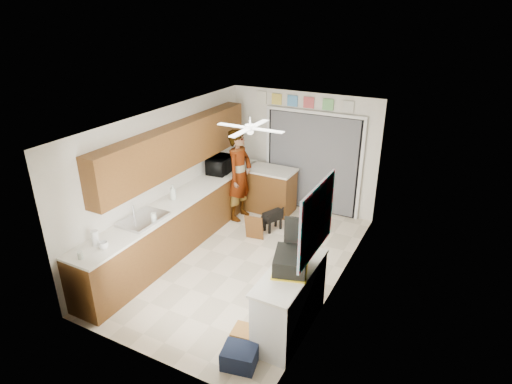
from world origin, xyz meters
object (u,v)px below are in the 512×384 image
at_px(suitcase, 291,261).
at_px(cardboard_box, 248,338).
at_px(paper_towel_roll, 95,238).
at_px(man, 239,175).
at_px(cup, 104,245).
at_px(dog, 273,219).
at_px(soap_bottle, 173,192).
at_px(navy_crate, 240,357).
at_px(microwave, 221,165).

xyz_separation_m(suitcase, cardboard_box, (-0.32, -0.58, -0.93)).
bearing_deg(paper_towel_roll, man, 81.77).
distance_m(cup, dog, 3.43).
xyz_separation_m(cardboard_box, dog, (-1.06, 2.97, 0.10)).
xyz_separation_m(cup, paper_towel_roll, (-0.17, 0.02, 0.06)).
xyz_separation_m(soap_bottle, cup, (0.16, -1.79, -0.09)).
bearing_deg(navy_crate, microwave, 124.59).
xyz_separation_m(cup, man, (0.30, 3.32, -0.05)).
bearing_deg(cup, man, 84.77).
relative_size(navy_crate, dog, 0.71).
bearing_deg(man, dog, -102.09).
bearing_deg(navy_crate, paper_towel_roll, 175.61).
bearing_deg(cardboard_box, suitcase, 61.11).
bearing_deg(man, soap_bottle, 163.50).
height_order(cup, cardboard_box, cup).
bearing_deg(cardboard_box, dog, 109.59).
height_order(soap_bottle, cardboard_box, soap_bottle).
bearing_deg(paper_towel_roll, suitcase, 15.08).
bearing_deg(dog, microwave, -163.97).
distance_m(cup, man, 3.34).
bearing_deg(navy_crate, man, 119.38).
bearing_deg(soap_bottle, navy_crate, -38.82).
relative_size(suitcase, man, 0.29).
relative_size(suitcase, dog, 0.94).
distance_m(navy_crate, man, 4.09).
height_order(cardboard_box, dog, dog).
height_order(paper_towel_roll, suitcase, suitcase).
relative_size(navy_crate, man, 0.22).
relative_size(microwave, dog, 1.01).
bearing_deg(cardboard_box, soap_bottle, 145.57).
height_order(soap_bottle, navy_crate, soap_bottle).
xyz_separation_m(soap_bottle, dog, (1.31, 1.35, -0.85)).
xyz_separation_m(navy_crate, man, (-1.97, 3.49, 0.81)).
bearing_deg(suitcase, cup, 179.39).
bearing_deg(paper_towel_roll, microwave, 88.99).
height_order(soap_bottle, cup, soap_bottle).
relative_size(soap_bottle, man, 0.15).
xyz_separation_m(navy_crate, dog, (-1.12, 3.31, 0.10)).
relative_size(man, dog, 3.24).
bearing_deg(microwave, cup, 176.49).
relative_size(microwave, suitcase, 1.08).
bearing_deg(cup, cardboard_box, 4.32).
distance_m(microwave, man, 0.45).
distance_m(cup, paper_towel_roll, 0.18).
xyz_separation_m(cup, dog, (1.15, 3.14, -0.77)).
distance_m(suitcase, navy_crate, 1.33).
height_order(cardboard_box, navy_crate, navy_crate).
bearing_deg(dog, soap_bottle, -111.05).
bearing_deg(microwave, suitcase, -139.48).
distance_m(microwave, cardboard_box, 4.01).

